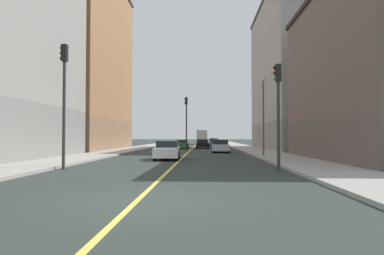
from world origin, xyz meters
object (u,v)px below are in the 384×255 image
object	(u,v)px
car_teal	(215,143)
car_orange	(214,142)
building_right_midblock	(74,63)
traffic_light_right_near	(64,89)
car_white	(167,150)
building_left_mid	(304,74)
street_lamp_left_near	(263,108)
traffic_light_left_near	(278,101)
car_green	(182,144)
car_black	(202,144)
box_truck	(202,137)
traffic_light_median_far	(186,116)
car_silver	(220,146)

from	to	relation	value
car_teal	car_orange	bearing A→B (deg)	90.26
building_right_midblock	traffic_light_right_near	world-z (taller)	building_right_midblock
car_white	building_left_mid	bearing A→B (deg)	51.25
building_left_mid	traffic_light_right_near	bearing A→B (deg)	-126.84
traffic_light_right_near	street_lamp_left_near	world-z (taller)	traffic_light_right_near
building_left_mid	car_teal	bearing A→B (deg)	134.17
building_left_mid	traffic_light_left_near	size ratio (longest dim) A/B	4.01
car_green	car_white	bearing A→B (deg)	-88.80
street_lamp_left_near	car_black	size ratio (longest dim) A/B	1.58
car_teal	box_truck	xyz separation A→B (m)	(-2.37, 16.03, 1.01)
building_left_mid	building_right_midblock	world-z (taller)	building_right_midblock
building_left_mid	traffic_light_median_far	xyz separation A→B (m)	(-15.80, -5.07, -6.02)
building_right_midblock	car_orange	xyz separation A→B (m)	(18.97, 22.26, -10.84)
building_left_mid	traffic_light_median_far	distance (m)	17.65
building_right_midblock	traffic_light_left_near	world-z (taller)	building_right_midblock
traffic_light_right_near	box_truck	xyz separation A→B (m)	(6.93, 56.23, -2.61)
traffic_light_right_near	box_truck	bearing A→B (deg)	82.97
car_green	building_right_midblock	bearing A→B (deg)	-158.68
car_white	car_teal	distance (m)	32.84
traffic_light_left_near	street_lamp_left_near	xyz separation A→B (m)	(1.02, 10.03, 0.53)
traffic_light_median_far	car_orange	size ratio (longest dim) A/B	1.54
car_white	car_orange	distance (m)	40.25
traffic_light_left_near	traffic_light_right_near	distance (m)	11.34
building_left_mid	car_silver	xyz separation A→B (m)	(-11.80, -8.76, -9.55)
building_left_mid	car_orange	distance (m)	24.77
car_white	car_green	size ratio (longest dim) A/B	0.99
traffic_light_left_near	traffic_light_right_near	bearing A→B (deg)	180.00
building_left_mid	car_green	size ratio (longest dim) A/B	5.28
car_white	car_silver	distance (m)	12.51
street_lamp_left_near	car_orange	xyz separation A→B (m)	(-3.07, 37.66, -3.45)
car_teal	car_black	world-z (taller)	car_black
car_white	box_truck	size ratio (longest dim) A/B	0.62
car_white	car_silver	xyz separation A→B (m)	(4.58, 11.65, -0.01)
car_green	street_lamp_left_near	bearing A→B (deg)	-68.64
traffic_light_median_far	building_right_midblock	bearing A→B (deg)	170.89
traffic_light_median_far	car_black	bearing A→B (deg)	76.44
traffic_light_median_far	street_lamp_left_near	bearing A→B (deg)	-61.45
building_right_midblock	car_silver	size ratio (longest dim) A/B	5.24
traffic_light_right_near	building_right_midblock	bearing A→B (deg)	110.88
street_lamp_left_near	car_black	distance (m)	21.83
car_green	car_silver	bearing A→B (deg)	-66.25
car_silver	car_green	bearing A→B (deg)	113.75
building_right_midblock	car_white	size ratio (longest dim) A/B	5.53
building_left_mid	car_silver	world-z (taller)	building_left_mid
traffic_light_median_far	street_lamp_left_near	distance (m)	14.81
traffic_light_left_near	car_green	xyz separation A→B (m)	(-7.13, 30.85, -2.97)
traffic_light_right_near	car_teal	size ratio (longest dim) A/B	1.53
traffic_light_left_near	car_green	distance (m)	31.81
street_lamp_left_near	car_orange	world-z (taller)	street_lamp_left_near
car_orange	building_right_midblock	bearing A→B (deg)	-130.44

